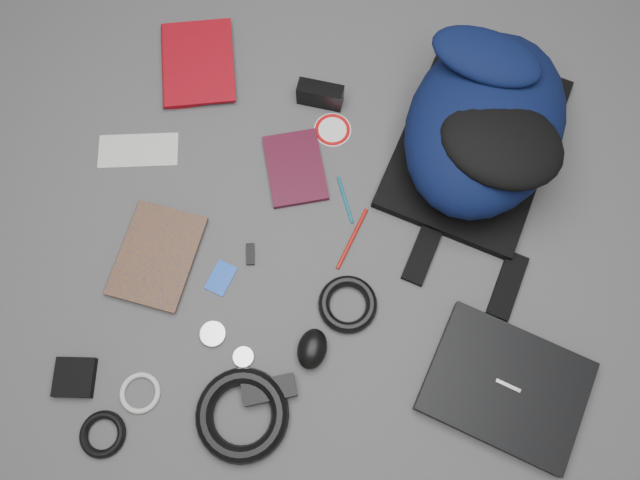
# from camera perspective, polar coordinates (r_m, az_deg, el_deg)

# --- Properties ---
(ground) EXTENTS (4.00, 4.00, 0.00)m
(ground) POSITION_cam_1_polar(r_m,az_deg,el_deg) (1.43, -0.00, -0.25)
(ground) COLOR #4F4F51
(ground) RESTS_ON ground
(backpack) EXTENTS (0.50, 0.62, 0.22)m
(backpack) POSITION_cam_1_polar(r_m,az_deg,el_deg) (1.48, 14.87, 10.29)
(backpack) COLOR black
(backpack) RESTS_ON ground
(laptop) EXTENTS (0.38, 0.33, 0.03)m
(laptop) POSITION_cam_1_polar(r_m,az_deg,el_deg) (1.41, 16.65, -12.69)
(laptop) COLOR black
(laptop) RESTS_ON ground
(textbook_red) EXTENTS (0.23, 0.28, 0.03)m
(textbook_red) POSITION_cam_1_polar(r_m,az_deg,el_deg) (1.67, -14.25, 15.13)
(textbook_red) COLOR maroon
(textbook_red) RESTS_ON ground
(comic_book) EXTENTS (0.20, 0.25, 0.02)m
(comic_book) POSITION_cam_1_polar(r_m,az_deg,el_deg) (1.49, -17.63, -0.57)
(comic_book) COLOR #AF650C
(comic_book) RESTS_ON ground
(envelope) EXTENTS (0.20, 0.12, 0.00)m
(envelope) POSITION_cam_1_polar(r_m,az_deg,el_deg) (1.58, -16.28, 7.87)
(envelope) COLOR silver
(envelope) RESTS_ON ground
(dvd_case) EXTENTS (0.18, 0.22, 0.01)m
(dvd_case) POSITION_cam_1_polar(r_m,az_deg,el_deg) (1.50, -2.28, 6.59)
(dvd_case) COLOR #380A1A
(dvd_case) RESTS_ON ground
(compact_camera) EXTENTS (0.11, 0.05, 0.06)m
(compact_camera) POSITION_cam_1_polar(r_m,az_deg,el_deg) (1.56, 0.02, 13.14)
(compact_camera) COLOR black
(compact_camera) RESTS_ON ground
(sticker_disc) EXTENTS (0.10, 0.10, 0.00)m
(sticker_disc) POSITION_cam_1_polar(r_m,az_deg,el_deg) (1.55, 1.15, 10.03)
(sticker_disc) COLOR white
(sticker_disc) RESTS_ON ground
(pen_teal) EXTENTS (0.05, 0.11, 0.01)m
(pen_teal) POSITION_cam_1_polar(r_m,az_deg,el_deg) (1.47, 2.31, 3.71)
(pen_teal) COLOR #0D6179
(pen_teal) RESTS_ON ground
(pen_red) EXTENTS (0.06, 0.15, 0.01)m
(pen_red) POSITION_cam_1_polar(r_m,az_deg,el_deg) (1.44, 2.96, 0.14)
(pen_red) COLOR #AB150D
(pen_red) RESTS_ON ground
(id_badge) EXTENTS (0.07, 0.08, 0.00)m
(id_badge) POSITION_cam_1_polar(r_m,az_deg,el_deg) (1.43, -9.05, -3.45)
(id_badge) COLOR blue
(id_badge) RESTS_ON ground
(usb_black) EXTENTS (0.03, 0.05, 0.01)m
(usb_black) POSITION_cam_1_polar(r_m,az_deg,el_deg) (1.43, -6.39, -1.30)
(usb_black) COLOR black
(usb_black) RESTS_ON ground
(mouse) EXTENTS (0.07, 0.09, 0.05)m
(mouse) POSITION_cam_1_polar(r_m,az_deg,el_deg) (1.36, -0.72, -9.92)
(mouse) COLOR black
(mouse) RESTS_ON ground
(headphone_left) EXTENTS (0.06, 0.06, 0.01)m
(headphone_left) POSITION_cam_1_polar(r_m,az_deg,el_deg) (1.40, -9.75, -8.47)
(headphone_left) COLOR silver
(headphone_left) RESTS_ON ground
(headphone_right) EXTENTS (0.05, 0.05, 0.01)m
(headphone_right) POSITION_cam_1_polar(r_m,az_deg,el_deg) (1.38, -7.01, -10.57)
(headphone_right) COLOR silver
(headphone_right) RESTS_ON ground
(cable_coil) EXTENTS (0.17, 0.17, 0.03)m
(cable_coil) POSITION_cam_1_polar(r_m,az_deg,el_deg) (1.39, 2.55, -5.88)
(cable_coil) COLOR black
(cable_coil) RESTS_ON ground
(power_brick) EXTENTS (0.12, 0.08, 0.03)m
(power_brick) POSITION_cam_1_polar(r_m,az_deg,el_deg) (1.36, -4.66, -13.49)
(power_brick) COLOR black
(power_brick) RESTS_ON ground
(power_cord_coil) EXTENTS (0.25, 0.25, 0.04)m
(power_cord_coil) POSITION_cam_1_polar(r_m,az_deg,el_deg) (1.36, -7.12, -15.58)
(power_cord_coil) COLOR black
(power_cord_coil) RESTS_ON ground
(pouch) EXTENTS (0.09, 0.09, 0.02)m
(pouch) POSITION_cam_1_polar(r_m,az_deg,el_deg) (1.46, -21.52, -11.60)
(pouch) COLOR black
(pouch) RESTS_ON ground
(earbud_coil) EXTENTS (0.11, 0.11, 0.02)m
(earbud_coil) POSITION_cam_1_polar(r_m,az_deg,el_deg) (1.43, -19.25, -16.42)
(earbud_coil) COLOR black
(earbud_coil) RESTS_ON ground
(white_cable_coil) EXTENTS (0.12, 0.12, 0.01)m
(white_cable_coil) POSITION_cam_1_polar(r_m,az_deg,el_deg) (1.42, -16.13, -13.28)
(white_cable_coil) COLOR silver
(white_cable_coil) RESTS_ON ground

